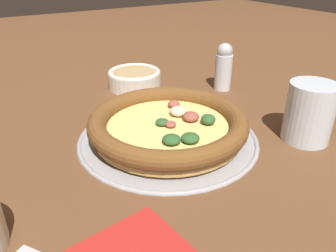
# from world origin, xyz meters

# --- Properties ---
(ground_plane) EXTENTS (3.00, 3.00, 0.00)m
(ground_plane) POSITION_xyz_m (0.00, 0.00, 0.00)
(ground_plane) COLOR brown
(pizza_tray) EXTENTS (0.31, 0.31, 0.01)m
(pizza_tray) POSITION_xyz_m (0.00, 0.00, 0.00)
(pizza_tray) COLOR #9E9EA3
(pizza_tray) RESTS_ON ground_plane
(pizza) EXTENTS (0.27, 0.27, 0.04)m
(pizza) POSITION_xyz_m (0.00, -0.00, 0.03)
(pizza) COLOR tan
(pizza) RESTS_ON pizza_tray
(bowl_near) EXTENTS (0.13, 0.13, 0.04)m
(bowl_near) POSITION_xyz_m (0.06, 0.26, 0.02)
(bowl_near) COLOR silver
(bowl_near) RESTS_ON ground_plane
(drinking_cup) EXTENTS (0.08, 0.08, 0.10)m
(drinking_cup) POSITION_xyz_m (0.20, -0.12, 0.05)
(drinking_cup) COLOR silver
(drinking_cup) RESTS_ON ground_plane
(pepper_shaker) EXTENTS (0.04, 0.04, 0.11)m
(pepper_shaker) POSITION_xyz_m (0.23, 0.14, 0.05)
(pepper_shaker) COLOR silver
(pepper_shaker) RESTS_ON ground_plane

